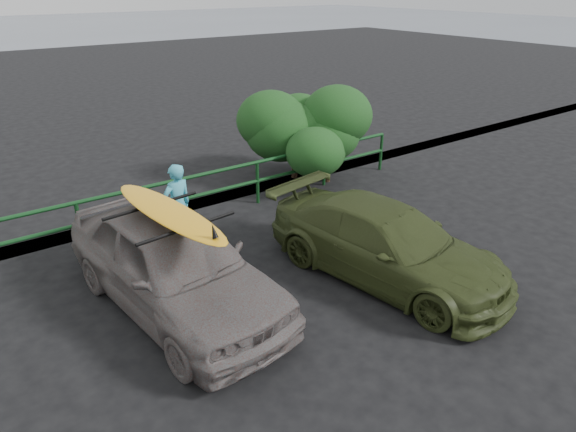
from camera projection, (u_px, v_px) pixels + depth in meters
name	position (u px, v px, depth m)	size (l,w,h in m)	color
ground	(272.00, 376.00, 6.78)	(80.00, 80.00, 0.00)	black
guardrail	(131.00, 213.00, 10.24)	(14.00, 0.08, 1.04)	#123F1A
shrub_right	(312.00, 140.00, 13.05)	(3.20, 2.40, 2.11)	#1C481A
sedan	(174.00, 263.00, 7.92)	(1.84, 4.58, 1.56)	#655B5A
olive_vehicle	(386.00, 244.00, 8.80)	(1.80, 4.44, 1.29)	#35401C
man	(178.00, 206.00, 9.82)	(0.61, 0.40, 1.66)	#41ADC5
roof_rack	(169.00, 216.00, 7.58)	(1.58, 1.11, 0.05)	black
surfboard	(168.00, 212.00, 7.55)	(0.60, 2.91, 0.09)	#FFB01A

